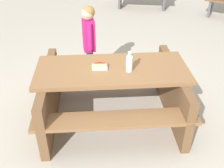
{
  "coord_description": "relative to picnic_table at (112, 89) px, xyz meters",
  "views": [
    {
      "loc": [
        0.74,
        2.69,
        2.33
      ],
      "look_at": [
        0.0,
        0.0,
        0.52
      ],
      "focal_mm": 43.47,
      "sensor_mm": 36.0,
      "label": 1
    }
  ],
  "objects": [
    {
      "name": "hotdog_tray",
      "position": [
        0.14,
        -0.04,
        0.34
      ],
      "size": [
        0.2,
        0.15,
        0.08
      ],
      "color": "white",
      "rests_on": "picnic_table"
    },
    {
      "name": "child_in_coat",
      "position": [
        0.08,
        -0.96,
        0.33
      ],
      "size": [
        0.19,
        0.3,
        1.22
      ],
      "color": "#262633",
      "rests_on": "ground"
    },
    {
      "name": "soda_bottle",
      "position": [
        -0.17,
        0.12,
        0.42
      ],
      "size": [
        0.08,
        0.08,
        0.24
      ],
      "color": "silver",
      "rests_on": "picnic_table"
    },
    {
      "name": "picnic_table",
      "position": [
        0.0,
        0.0,
        0.0
      ],
      "size": [
        2.04,
        1.72,
        0.75
      ],
      "color": "brown",
      "rests_on": "ground"
    },
    {
      "name": "ground_plane",
      "position": [
        0.0,
        0.0,
        -0.44
      ],
      "size": [
        30.0,
        30.0,
        0.0
      ],
      "primitive_type": "plane",
      "color": "#ADA599",
      "rests_on": "ground"
    }
  ]
}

